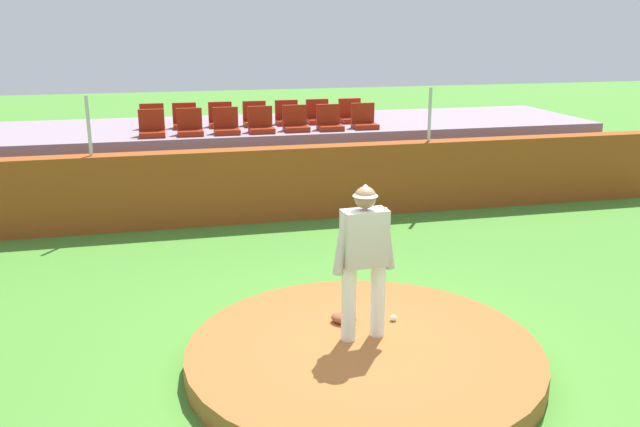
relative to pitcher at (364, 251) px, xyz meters
The scene contains 23 objects.
ground_plane 1.24m from the pitcher, 103.26° to the right, with size 60.00×60.00×0.00m, color #46872D.
pitchers_mound 1.12m from the pitcher, 103.26° to the right, with size 3.75×3.75×0.23m, color #9C5C2B.
pitcher is the anchor object (origin of this frame).
baseball 1.10m from the pitcher, 34.03° to the left, with size 0.07×0.07×0.07m, color white.
fielding_glove 1.02m from the pitcher, 105.07° to the left, with size 0.30×0.20×0.11m, color brown.
brick_barrier 5.50m from the pitcher, 90.49° to the left, with size 15.83×0.40×1.33m, color #984418.
fence_post_left 6.34m from the pitcher, 119.85° to the left, with size 0.06×0.06×1.01m, color silver.
fence_post_right 6.25m from the pitcher, 61.66° to the left, with size 0.06×0.06×1.01m, color silver.
bleacher_platform 7.90m from the pitcher, 90.34° to the left, with size 14.63×3.25×1.42m, color gray.
stadium_chair_0 7.11m from the pitcher, 107.46° to the left, with size 0.48×0.44×0.50m.
stadium_chair_1 6.93m from the pitcher, 101.84° to the left, with size 0.48×0.44×0.50m.
stadium_chair_2 6.82m from the pitcher, 96.09° to the left, with size 0.48×0.44×0.50m.
stadium_chair_3 6.78m from the pitcher, 90.38° to the left, with size 0.48×0.44×0.50m.
stadium_chair_4 6.84m from the pitcher, 84.51° to the left, with size 0.48×0.44×0.50m.
stadium_chair_5 6.90m from the pitcher, 78.78° to the left, with size 0.48×0.44×0.50m.
stadium_chair_6 7.12m from the pitcher, 73.02° to the left, with size 0.48×0.44×0.50m.
stadium_chair_7 8.01m from the pitcher, 105.36° to the left, with size 0.48×0.44×0.50m.
stadium_chair_8 7.84m from the pitcher, 100.83° to the left, with size 0.48×0.44×0.50m.
stadium_chair_9 7.73m from the pitcher, 95.52° to the left, with size 0.48×0.44×0.50m.
stadium_chair_10 7.67m from the pitcher, 90.24° to the left, with size 0.48×0.44×0.50m.
stadium_chair_11 7.72m from the pitcher, 85.12° to the left, with size 0.48×0.44×0.50m.
stadium_chair_12 7.83m from the pitcher, 80.19° to the left, with size 0.48×0.44×0.50m.
stadium_chair_13 7.95m from the pitcher, 75.07° to the left, with size 0.48×0.44×0.50m.
Camera 1 is at (-1.96, -6.19, 3.53)m, focal length 38.02 mm.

